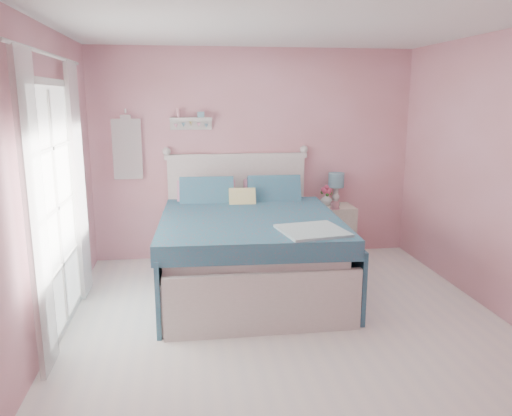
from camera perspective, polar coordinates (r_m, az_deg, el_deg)
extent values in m
plane|color=white|center=(4.51, 3.92, -13.90)|extent=(4.50, 4.50, 0.00)
plane|color=tan|center=(6.30, -0.16, 6.10)|extent=(4.00, 0.00, 4.00)
plane|color=tan|center=(2.03, 17.85, -8.40)|extent=(4.00, 0.00, 4.00)
plane|color=tan|center=(4.17, -23.80, 1.72)|extent=(0.00, 4.50, 4.50)
plane|color=white|center=(4.08, 4.50, 20.88)|extent=(4.50, 4.50, 0.00)
cube|color=silver|center=(5.36, -0.91, -6.68)|extent=(1.76, 2.27, 0.48)
cube|color=silver|center=(5.27, -0.92, -3.37)|extent=(1.70, 2.21, 0.16)
cube|color=silver|center=(6.32, -2.18, -0.03)|extent=(1.71, 0.07, 1.26)
cube|color=silver|center=(6.21, -2.23, 5.94)|extent=(1.77, 0.09, 0.06)
cube|color=silver|center=(4.33, 0.95, -10.93)|extent=(1.71, 0.06, 0.56)
cube|color=#346A84|center=(5.08, -0.71, -1.99)|extent=(1.87, 2.02, 0.18)
cube|color=pink|center=(5.94, -5.68, 1.17)|extent=(0.69, 0.31, 0.43)
cube|color=pink|center=(6.02, 1.88, 1.38)|extent=(0.69, 0.31, 0.43)
cube|color=#CCBC59|center=(5.69, -1.57, 0.74)|extent=(0.31, 0.23, 0.31)
cube|color=beige|center=(6.45, 8.89, -2.64)|extent=(0.46, 0.43, 0.67)
cube|color=silver|center=(6.21, 9.50, -1.31)|extent=(0.40, 0.02, 0.16)
sphere|color=white|center=(6.19, 9.56, -1.36)|extent=(0.03, 0.03, 0.03)
cylinder|color=white|center=(6.49, 9.06, 0.55)|extent=(0.13, 0.13, 0.02)
cylinder|color=white|center=(6.47, 9.10, 1.50)|extent=(0.06, 0.06, 0.22)
cylinder|color=#6A9EB1|center=(6.43, 9.16, 3.17)|extent=(0.20, 0.20, 0.18)
imported|color=silver|center=(6.38, 8.04, 1.01)|extent=(0.20, 0.20, 0.16)
imported|color=#BE808B|center=(6.19, 9.00, 0.29)|extent=(0.13, 0.13, 0.09)
sphere|color=#DB4B74|center=(6.35, 8.08, 2.37)|extent=(0.06, 0.06, 0.06)
sphere|color=#DB4B74|center=(6.38, 8.37, 2.05)|extent=(0.06, 0.06, 0.06)
sphere|color=#DB4B74|center=(6.35, 7.70, 2.11)|extent=(0.06, 0.06, 0.06)
sphere|color=#DB4B74|center=(6.34, 8.31, 1.79)|extent=(0.06, 0.06, 0.06)
sphere|color=#DB4B74|center=(6.33, 7.86, 1.88)|extent=(0.06, 0.06, 0.06)
cube|color=silver|center=(6.12, -7.45, 10.04)|extent=(0.50, 0.14, 0.04)
cube|color=silver|center=(6.19, -7.44, 9.41)|extent=(0.50, 0.03, 0.12)
cylinder|color=#D18C99|center=(6.12, -8.90, 10.65)|extent=(0.06, 0.06, 0.10)
cube|color=#6A9EB1|center=(6.12, -6.33, 10.54)|extent=(0.08, 0.06, 0.07)
cube|color=white|center=(6.19, -14.51, 6.53)|extent=(0.34, 0.03, 0.72)
cube|color=silver|center=(4.49, -23.00, 13.17)|extent=(0.04, 1.32, 0.06)
cube|color=silver|center=(4.90, -20.88, -12.11)|extent=(0.04, 1.32, 0.06)
cube|color=silver|center=(3.99, -23.94, -2.40)|extent=(0.04, 0.06, 2.10)
cube|color=silver|center=(5.19, -20.26, 1.14)|extent=(0.04, 0.06, 2.10)
cube|color=white|center=(4.58, -21.89, -0.03)|extent=(0.02, 1.20, 2.04)
cube|color=white|center=(3.84, -23.84, -0.94)|extent=(0.04, 0.40, 2.32)
cube|color=white|center=(5.26, -19.59, 2.79)|extent=(0.04, 0.40, 2.32)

